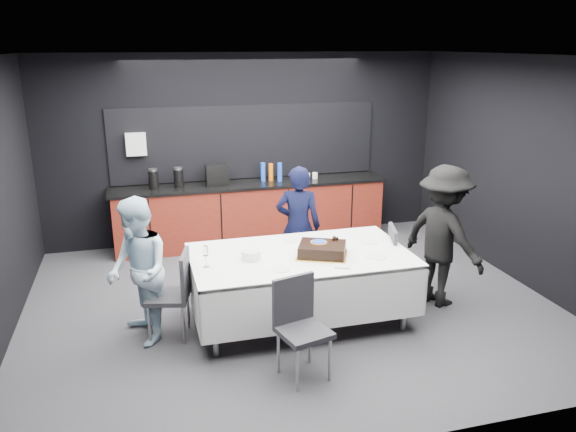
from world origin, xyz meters
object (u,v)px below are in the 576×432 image
object	(u,v)px
chair_left	(175,289)
chair_near	(299,320)
champagne_flute	(206,252)
person_left	(138,272)
party_table	(300,266)
plate_stack	(251,255)
person_center	(298,226)
cake_assembly	(322,250)
person_right	(443,236)
chair_right	(401,260)

from	to	relation	value
chair_left	chair_near	size ratio (longest dim) A/B	1.00
chair_left	champagne_flute	bearing A→B (deg)	-17.72
chair_left	person_left	world-z (taller)	person_left
party_table	chair_near	distance (m)	1.04
plate_stack	person_center	size ratio (longest dim) A/B	0.13
cake_assembly	person_center	xyz separation A→B (m)	(0.05, 1.06, -0.08)
champagne_flute	person_right	bearing A→B (deg)	2.34
chair_left	chair_near	xyz separation A→B (m)	(1.03, -0.98, 0.00)
plate_stack	person_center	world-z (taller)	person_center
party_table	plate_stack	bearing A→B (deg)	-177.52
chair_right	person_left	world-z (taller)	person_left
chair_right	chair_near	distance (m)	1.90
plate_stack	chair_near	size ratio (longest dim) A/B	0.22
party_table	person_right	xyz separation A→B (m)	(1.70, 0.00, 0.18)
person_left	person_right	world-z (taller)	person_right
cake_assembly	person_left	bearing A→B (deg)	176.23
chair_left	person_center	size ratio (longest dim) A/B	0.61
chair_left	chair_right	world-z (taller)	same
chair_near	person_left	bearing A→B (deg)	144.03
champagne_flute	person_left	size ratio (longest dim) A/B	0.15
champagne_flute	person_center	xyz separation A→B (m)	(1.27, 1.06, -0.18)
cake_assembly	plate_stack	size ratio (longest dim) A/B	3.21
person_left	plate_stack	bearing A→B (deg)	72.98
plate_stack	person_center	xyz separation A→B (m)	(0.79, 0.97, -0.07)
chair_left	chair_right	size ratio (longest dim) A/B	1.00
person_center	person_right	distance (m)	1.73
chair_left	person_right	size ratio (longest dim) A/B	0.56
party_table	chair_left	size ratio (longest dim) A/B	2.51
plate_stack	chair_right	size ratio (longest dim) A/B	0.22
person_left	cake_assembly	bearing A→B (deg)	71.17
chair_right	person_left	xyz separation A→B (m)	(-2.93, -0.10, 0.22)
plate_stack	chair_right	bearing A→B (deg)	4.54
chair_near	person_left	distance (m)	1.72
party_table	person_left	size ratio (longest dim) A/B	1.54
champagne_flute	person_center	world-z (taller)	person_center
person_center	person_right	world-z (taller)	person_right
plate_stack	champagne_flute	size ratio (longest dim) A/B	0.89
chair_near	plate_stack	bearing A→B (deg)	104.04
person_center	person_right	xyz separation A→B (m)	(1.44, -0.95, 0.06)
person_right	person_left	bearing A→B (deg)	68.89
chair_near	person_center	size ratio (longest dim) A/B	0.61
champagne_flute	person_left	bearing A→B (deg)	169.33
chair_right	person_right	distance (m)	0.55
chair_right	party_table	bearing A→B (deg)	-174.58
party_table	chair_right	distance (m)	1.26
person_left	chair_right	bearing A→B (deg)	76.95
party_table	chair_left	distance (m)	1.33
plate_stack	person_center	distance (m)	1.26
person_center	person_left	distance (m)	2.15
champagne_flute	person_left	distance (m)	0.70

